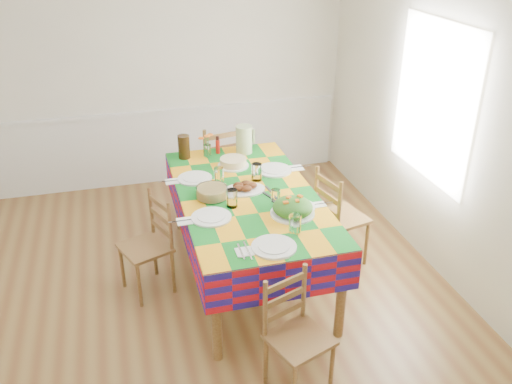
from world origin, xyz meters
TOP-DOWN VIEW (x-y plane):
  - room at (0.00, 0.00)m, footprint 4.58×5.08m
  - wainscot at (0.00, 2.48)m, footprint 4.41×0.06m
  - window_right at (2.23, 0.30)m, footprint 0.00×1.40m
  - dining_table at (0.54, 0.28)m, footprint 1.15×2.15m
  - setting_near_head at (0.58, -0.54)m, footprint 0.53×0.36m
  - setting_left_near at (0.22, -0.00)m, footprint 0.58×0.35m
  - setting_left_far at (0.21, 0.63)m, footprint 0.57×0.34m
  - setting_right_near at (0.83, -0.03)m, footprint 0.50×0.29m
  - setting_right_far at (0.82, 0.61)m, footprint 0.62×0.36m
  - meat_platter at (0.53, 0.34)m, footprint 0.36×0.26m
  - salad_platter at (0.80, -0.16)m, footprint 0.36×0.36m
  - pasta_bowl at (0.23, 0.29)m, footprint 0.27×0.27m
  - cake at (0.55, 0.87)m, footprint 0.30×0.30m
  - serving_utensils at (0.72, 0.20)m, footprint 0.15×0.33m
  - flower_vase at (0.35, 1.15)m, footprint 0.15×0.13m
  - hot_sauce at (0.47, 1.22)m, footprint 0.04×0.04m
  - green_pitcher at (0.73, 1.17)m, footprint 0.16×0.16m
  - tea_pitcher at (0.13, 1.19)m, footprint 0.12×0.12m
  - name_card at (0.53, -0.74)m, footprint 0.09×0.03m
  - chair_near at (0.52, -1.08)m, footprint 0.49×0.48m
  - chair_far at (0.55, 1.64)m, footprint 0.51×0.49m
  - chair_left at (-0.33, 0.30)m, footprint 0.49×0.51m
  - chair_right at (1.40, 0.27)m, footprint 0.48×0.50m

SIDE VIEW (x-z plane):
  - chair_near at x=0.52m, z-range -0.01..0.87m
  - chair_left at x=-0.33m, z-range -0.01..0.88m
  - chair_right at x=1.40m, z-range -0.01..0.94m
  - wainscot at x=0.00m, z-range 0.03..0.95m
  - chair_far at x=0.55m, z-range -0.01..0.99m
  - dining_table at x=0.54m, z-range 0.32..1.16m
  - serving_utensils at x=0.72m, z-range 0.83..0.84m
  - name_card at x=0.53m, z-range 0.83..0.85m
  - meat_platter at x=0.53m, z-range 0.83..0.90m
  - setting_right_near at x=0.83m, z-range 0.80..0.93m
  - setting_left_far at x=0.21m, z-range 0.79..0.94m
  - setting_left_near at x=0.22m, z-range 0.79..0.95m
  - setting_near_head at x=0.58m, z-range 0.79..0.95m
  - setting_right_far at x=0.82m, z-range 0.79..0.95m
  - cake at x=0.55m, z-range 0.83..0.91m
  - pasta_bowl at x=0.23m, z-range 0.83..0.93m
  - salad_platter at x=0.80m, z-range 0.82..0.97m
  - hot_sauce at x=0.47m, z-range 0.83..1.01m
  - flower_vase at x=0.35m, z-range 0.81..1.06m
  - tea_pitcher at x=0.13m, z-range 0.83..1.07m
  - green_pitcher at x=0.73m, z-range 0.83..1.11m
  - room at x=0.00m, z-range -0.04..2.74m
  - window_right at x=2.23m, z-range 0.80..2.20m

